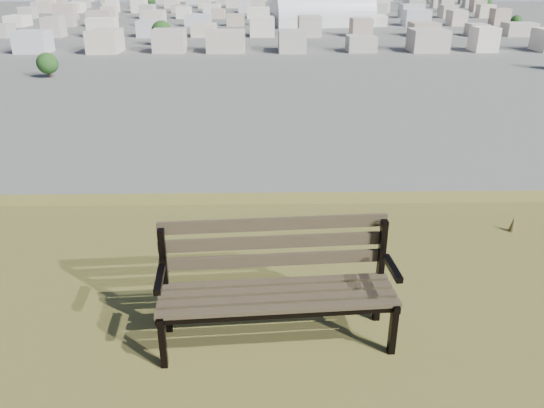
{
  "coord_description": "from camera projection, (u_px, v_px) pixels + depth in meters",
  "views": [
    {
      "loc": [
        -0.39,
        -2.03,
        27.67
      ],
      "look_at": [
        -0.28,
        3.33,
        25.3
      ],
      "focal_mm": 35.0,
      "sensor_mm": 36.0,
      "label": 1
    }
  ],
  "objects": [
    {
      "name": "park_bench",
      "position": [
        276.0,
        278.0,
        4.03
      ],
      "size": [
        1.81,
        0.69,
        0.93
      ],
      "rotation": [
        0.0,
        0.0,
        0.07
      ],
      "color": "#423726",
      "rests_on": "hilltop_mesa"
    },
    {
      "name": "arena",
      "position": [
        323.0,
        16.0,
        283.32
      ],
      "size": [
        56.03,
        31.68,
        22.3
      ],
      "rotation": [
        0.0,
        0.0,
        0.19
      ],
      "color": "silver",
      "rests_on": "ground"
    },
    {
      "name": "city_blocks",
      "position": [
        261.0,
        8.0,
        372.31
      ],
      "size": [
        395.0,
        361.0,
        7.0
      ],
      "color": "silver",
      "rests_on": "ground"
    },
    {
      "name": "city_trees",
      "position": [
        215.0,
        14.0,
        302.29
      ],
      "size": [
        406.52,
        387.2,
        9.98
      ],
      "color": "black",
      "rests_on": "ground"
    }
  ]
}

